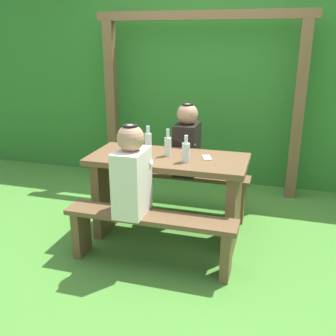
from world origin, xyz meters
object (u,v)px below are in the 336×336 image
Objects in this scene: bench_far at (182,184)px; cell_phone at (207,158)px; bench_near at (150,229)px; bottle_center at (186,152)px; bottle_right at (168,146)px; person_white_shirt at (132,174)px; bottle_left at (148,142)px; drinking_glass at (144,154)px; picnic_table at (168,183)px; person_black_coat at (187,142)px.

cell_phone reaches higher than bench_far.
bottle_center is (0.19, 0.42, 0.55)m from bench_near.
bottle_right is 0.23m from bottle_center.
person_white_shirt reaches higher than bottle_left.
person_white_shirt is 0.39m from drinking_glass.
picnic_table reaches higher than bench_far.
bench_far is 5.52× the size of bottle_left.
bottle_center is at bearing -77.30° from person_black_coat.
bench_near is at bearing -89.12° from bottle_right.
bench_near is at bearing -64.96° from drinking_glass.
person_black_coat is 0.54m from bottle_left.
person_white_shirt is at bearing -100.35° from person_black_coat.
bottle_right is at bearing -96.43° from person_black_coat.
person_white_shirt and person_black_coat have the same top height.
bottle_left reaches higher than bottle_right.
bottle_center reaches higher than bench_near.
bench_near is at bearing -90.00° from picnic_table.
bottle_center is (0.19, -0.10, 0.34)m from picnic_table.
bench_near is 0.71m from bottle_center.
drinking_glass is (-0.18, -0.13, 0.30)m from picnic_table.
bottle_right is at bearing -90.96° from bench_far.
person_black_coat reaches higher than drinking_glass.
bottle_left is 0.55m from cell_phone.
drinking_glass is 0.64× the size of cell_phone.
picnic_table is at bearing -95.23° from person_black_coat.
bench_near is 5.72× the size of bottle_right.
bottle_right is at bearing 90.88° from bench_near.
person_black_coat reaches higher than cell_phone.
cell_phone is at bearing 49.76° from person_white_shirt.
bench_near is at bearing -140.26° from cell_phone.
bottle_right is (-0.06, -0.49, 0.09)m from person_black_coat.
picnic_table is at bearing 74.70° from person_white_shirt.
cell_phone is at bearing 44.98° from bottle_center.
bottle_left is (-0.20, 0.57, 0.56)m from bench_near.
bottle_left is at bearing -117.93° from person_black_coat.
person_black_coat is at bearing 102.70° from bottle_center.
bench_far is 10.00× the size of cell_phone.
bench_near is 1.95× the size of person_black_coat.
bottle_center is (0.33, 0.42, 0.09)m from person_white_shirt.
cell_phone is (0.54, 0.00, -0.10)m from bottle_left.
person_white_shirt is 0.74m from cell_phone.
bench_far is at bearing 66.92° from bottle_left.
bottle_left is at bearing 96.03° from person_white_shirt.
bottle_right is at bearing 147.48° from bottle_center.
bottle_left is (-0.20, 0.05, 0.36)m from picnic_table.
bench_far is 0.85m from bottle_center.
bottle_center is at bearing -73.29° from bench_far.
bottle_left is (-0.06, 0.57, 0.10)m from person_white_shirt.
person_white_shirt is 0.56m from bottle_right.
picnic_table is 0.43m from cell_phone.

